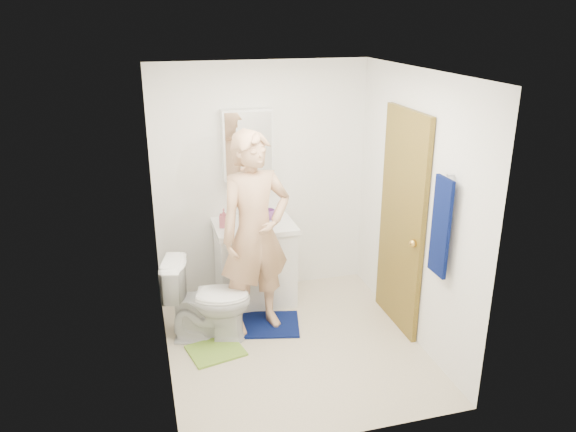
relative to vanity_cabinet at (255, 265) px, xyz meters
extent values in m
cube|color=beige|center=(0.15, -0.91, -0.41)|extent=(2.20, 2.40, 0.02)
cube|color=white|center=(0.15, -0.91, 2.01)|extent=(2.20, 2.40, 0.02)
cube|color=white|center=(0.15, 0.30, 0.80)|extent=(2.20, 0.02, 2.40)
cube|color=white|center=(0.15, -2.12, 0.80)|extent=(2.20, 0.02, 2.40)
cube|color=white|center=(-0.96, -0.91, 0.80)|extent=(0.02, 2.40, 2.40)
cube|color=white|center=(1.26, -0.91, 0.80)|extent=(0.02, 2.40, 2.40)
cube|color=white|center=(0.00, 0.00, 0.00)|extent=(0.75, 0.55, 0.80)
cube|color=white|center=(0.00, 0.00, 0.43)|extent=(0.79, 0.59, 0.05)
cylinder|color=white|center=(0.00, 0.00, 0.44)|extent=(0.40, 0.40, 0.03)
cylinder|color=silver|center=(0.00, 0.18, 0.51)|extent=(0.03, 0.03, 0.12)
cube|color=white|center=(0.00, 0.22, 1.20)|extent=(0.50, 0.12, 0.70)
cube|color=white|center=(0.00, 0.16, 1.20)|extent=(0.46, 0.01, 0.66)
cube|color=olive|center=(1.22, -0.76, 0.62)|extent=(0.05, 0.80, 2.05)
sphere|color=gold|center=(1.18, -1.08, 0.55)|extent=(0.07, 0.07, 0.07)
cube|color=#08144E|center=(1.18, -1.48, 0.85)|extent=(0.03, 0.24, 0.80)
cylinder|color=silver|center=(1.22, -1.48, 1.27)|extent=(0.06, 0.02, 0.02)
imported|color=white|center=(-0.56, -0.58, -0.01)|extent=(0.85, 0.62, 0.78)
cube|color=#08144E|center=(-0.03, -0.53, -0.39)|extent=(0.75, 0.61, 0.02)
cube|color=#7DA938|center=(-0.54, -0.84, -0.39)|extent=(0.53, 0.48, 0.02)
imported|color=#BF596A|center=(-0.30, -0.01, 0.54)|extent=(0.10, 0.10, 0.19)
imported|color=#8A469A|center=(0.17, 0.08, 0.50)|extent=(0.15, 0.15, 0.10)
imported|color=tan|center=(-0.10, -0.53, 0.56)|extent=(0.77, 0.60, 1.87)
camera|label=1|loc=(-1.05, -5.10, 2.43)|focal=35.00mm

